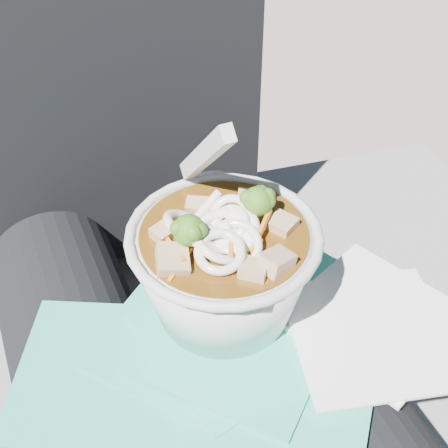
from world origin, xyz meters
name	(u,v)px	position (x,y,z in m)	size (l,w,h in m)	color
stone_ledge	(166,424)	(0.00, 0.15, 0.23)	(1.00, 0.50, 0.46)	slate
lap	(199,387)	(0.00, 0.00, 0.53)	(0.33, 0.48, 0.14)	black
person_body	(166,303)	(0.00, 0.09, 0.55)	(0.34, 0.94, 1.00)	black
plastic_bag	(221,348)	(0.02, -0.02, 0.60)	(0.37, 0.32, 0.01)	#2BB495
napkins	(373,324)	(0.14, -0.06, 0.62)	(0.18, 0.18, 0.01)	white
udon_bowl	(224,262)	(0.03, 0.02, 0.67)	(0.19, 0.19, 0.20)	silver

